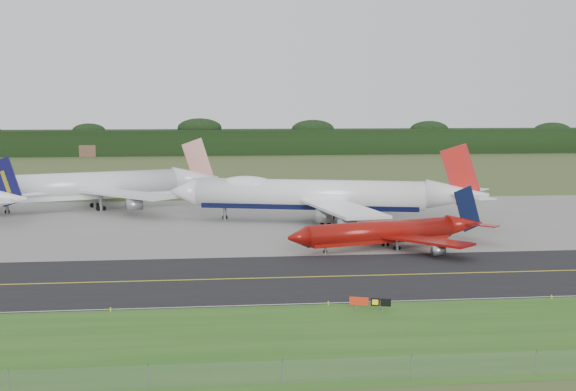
{
  "coord_description": "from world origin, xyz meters",
  "views": [
    {
      "loc": [
        -13.49,
        -117.86,
        25.46
      ],
      "look_at": [
        2.56,
        22.0,
        8.99
      ],
      "focal_mm": 50.0,
      "sensor_mm": 36.0,
      "label": 1
    }
  ],
  "objects_px": {
    "jet_red_737": "(391,232)",
    "taxiway_sign": "(370,302)",
    "jet_star_tail": "(96,186)",
    "jet_ba_747": "(321,195)"
  },
  "relations": [
    {
      "from": "jet_ba_747",
      "to": "jet_star_tail",
      "type": "distance_m",
      "value": 56.79
    },
    {
      "from": "jet_star_tail",
      "to": "jet_ba_747",
      "type": "bearing_deg",
      "value": -28.41
    },
    {
      "from": "jet_star_tail",
      "to": "taxiway_sign",
      "type": "height_order",
      "value": "jet_star_tail"
    },
    {
      "from": "jet_star_tail",
      "to": "taxiway_sign",
      "type": "distance_m",
      "value": 109.48
    },
    {
      "from": "jet_red_737",
      "to": "taxiway_sign",
      "type": "bearing_deg",
      "value": -107.16
    },
    {
      "from": "jet_ba_747",
      "to": "jet_star_tail",
      "type": "bearing_deg",
      "value": 151.59
    },
    {
      "from": "jet_ba_747",
      "to": "taxiway_sign",
      "type": "bearing_deg",
      "value": -94.17
    },
    {
      "from": "jet_red_737",
      "to": "taxiway_sign",
      "type": "height_order",
      "value": "jet_red_737"
    },
    {
      "from": "jet_red_737",
      "to": "jet_ba_747",
      "type": "bearing_deg",
      "value": 103.41
    },
    {
      "from": "taxiway_sign",
      "to": "jet_star_tail",
      "type": "bearing_deg",
      "value": 114.08
    }
  ]
}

